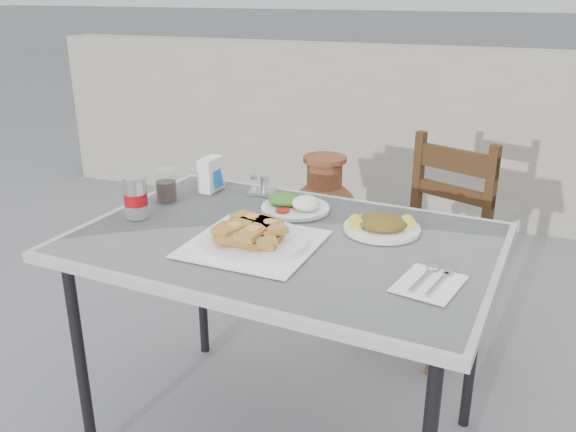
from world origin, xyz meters
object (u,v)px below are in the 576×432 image
at_px(cola_glass, 166,187).
at_px(terracotta_urn, 323,230).
at_px(pide_plate, 253,234).
at_px(soda_can, 136,197).
at_px(cafe_table, 284,252).
at_px(condiment_caddy, 262,188).
at_px(salad_rice_plate, 295,204).
at_px(salad_chopped_plate, 382,225).
at_px(napkin_holder, 211,174).
at_px(chair, 432,244).

height_order(cola_glass, terracotta_urn, cola_glass).
relative_size(pide_plate, terracotta_urn, 0.54).
height_order(soda_can, terracotta_urn, soda_can).
relative_size(cafe_table, soda_can, 9.72).
relative_size(cafe_table, terracotta_urn, 1.87).
distance_m(cola_glass, condiment_caddy, 0.37).
bearing_deg(condiment_caddy, salad_rice_plate, -34.83).
bearing_deg(cafe_table, pide_plate, -123.04).
bearing_deg(cola_glass, terracotta_urn, 73.43).
height_order(cafe_table, condiment_caddy, condiment_caddy).
distance_m(soda_can, terracotta_urn, 1.37).
height_order(salad_chopped_plate, soda_can, soda_can).
relative_size(pide_plate, condiment_caddy, 3.60).
height_order(salad_rice_plate, terracotta_urn, salad_rice_plate).
distance_m(cafe_table, cola_glass, 0.58).
relative_size(napkin_holder, chair, 0.14).
bearing_deg(pide_plate, salad_chopped_plate, 35.98).
bearing_deg(pide_plate, cafe_table, 56.96).
relative_size(salad_chopped_plate, chair, 0.27).
bearing_deg(condiment_caddy, napkin_holder, -170.94).
height_order(salad_rice_plate, napkin_holder, napkin_holder).
relative_size(soda_can, napkin_holder, 1.11).
bearing_deg(cola_glass, cafe_table, -17.26).
xyz_separation_m(cafe_table, pide_plate, (-0.06, -0.10, 0.09)).
height_order(salad_rice_plate, cola_glass, cola_glass).
xyz_separation_m(napkin_holder, chair, (0.81, 0.54, -0.39)).
distance_m(cafe_table, salad_chopped_plate, 0.34).
distance_m(salad_rice_plate, salad_chopped_plate, 0.35).
xyz_separation_m(chair, terracotta_urn, (-0.61, 0.32, -0.14)).
xyz_separation_m(salad_chopped_plate, chair, (0.09, 0.72, -0.35)).
xyz_separation_m(soda_can, condiment_caddy, (0.31, 0.39, -0.05)).
xyz_separation_m(cola_glass, condiment_caddy, (0.31, 0.20, -0.03)).
bearing_deg(soda_can, cola_glass, 89.06).
bearing_deg(salad_chopped_plate, cola_glass, 179.16).
relative_size(salad_rice_plate, soda_can, 1.71).
bearing_deg(napkin_holder, pide_plate, -45.26).
bearing_deg(napkin_holder, condiment_caddy, 13.07).
height_order(salad_chopped_plate, napkin_holder, napkin_holder).
bearing_deg(salad_rice_plate, condiment_caddy, 145.17).
height_order(cola_glass, chair, chair).
xyz_separation_m(pide_plate, cola_glass, (-0.48, 0.27, 0.02)).
bearing_deg(pide_plate, chair, 65.89).
height_order(pide_plate, chair, chair).
height_order(pide_plate, terracotta_urn, pide_plate).
distance_m(salad_chopped_plate, condiment_caddy, 0.56).
xyz_separation_m(salad_rice_plate, salad_chopped_plate, (0.34, -0.08, -0.00)).
xyz_separation_m(cola_glass, terracotta_urn, (0.31, 1.03, -0.52)).
xyz_separation_m(pide_plate, soda_can, (-0.48, 0.08, 0.04)).
bearing_deg(terracotta_urn, chair, -27.38).
bearing_deg(napkin_holder, chair, 37.81).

